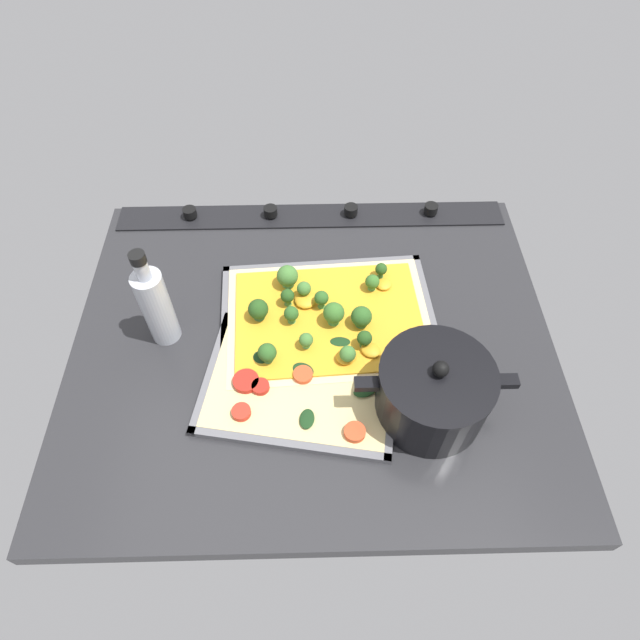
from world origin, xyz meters
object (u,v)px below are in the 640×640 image
Objects in this scene: broccoli_pizza at (325,317)px; baking_tray_front at (328,323)px; veggie_pizza_back at (299,382)px; cooking_pot at (433,392)px; oil_bottle at (156,305)px; baking_tray_back at (300,383)px.

baking_tray_front is at bearing 177.44° from broccoli_pizza.
cooking_pot is (-20.41, 4.68, 4.34)cm from veggie_pizza_back.
oil_bottle reaches higher than baking_tray_front.
baking_tray_front is 13.16cm from baking_tray_back.
cooking_pot is at bearing 160.42° from oil_bottle.
baking_tray_back is 1.43× the size of cooking_pot.
baking_tray_back is at bearing 67.81° from baking_tray_front.
broccoli_pizza is at bearing -110.45° from veggie_pizza_back.
cooking_pot is (-20.20, 4.93, 5.03)cm from baking_tray_back.
broccoli_pizza is 28.57cm from oil_bottle.
veggie_pizza_back is at bearing 154.98° from oil_bottle.
broccoli_pizza is 13.32cm from veggie_pizza_back.
baking_tray_front is at bearing -112.19° from baking_tray_back.
veggie_pizza_back is at bearing 49.39° from baking_tray_back.
baking_tray_front is 1.62× the size of cooking_pot.
baking_tray_back is at bearing 155.69° from oil_bottle.
broccoli_pizza is 23.55cm from cooking_pot.
broccoli_pizza is 1.06× the size of baking_tray_back.
veggie_pizza_back is 21.38cm from cooking_pot.
cooking_pot is 1.21× the size of oil_bottle.
baking_tray_front is 1.23× the size of veggie_pizza_back.
baking_tray_back is at bearing 70.05° from broccoli_pizza.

